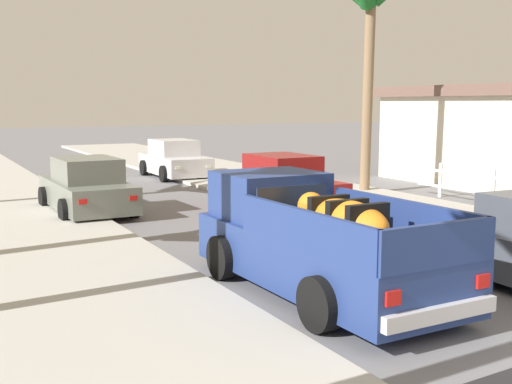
{
  "coord_description": "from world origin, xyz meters",
  "views": [
    {
      "loc": [
        -6.44,
        -3.2,
        3.0
      ],
      "look_at": [
        -0.38,
        8.23,
        1.2
      ],
      "focal_mm": 44.73,
      "sensor_mm": 36.0,
      "label": 1
    }
  ],
  "objects_px": {
    "car_right_near": "(283,184)",
    "car_left_far": "(87,187)",
    "pickup_truck": "(314,241)",
    "car_left_near": "(174,160)"
  },
  "relations": [
    {
      "from": "car_right_near",
      "to": "car_left_far",
      "type": "relative_size",
      "value": 1.0
    },
    {
      "from": "car_left_near",
      "to": "car_left_far",
      "type": "xyz_separation_m",
      "value": [
        -5.19,
        -6.98,
        0.0
      ]
    },
    {
      "from": "pickup_truck",
      "to": "car_left_near",
      "type": "distance_m",
      "value": 16.52
    },
    {
      "from": "car_left_near",
      "to": "car_left_far",
      "type": "height_order",
      "value": "same"
    },
    {
      "from": "car_left_near",
      "to": "car_left_far",
      "type": "distance_m",
      "value": 8.7
    },
    {
      "from": "car_left_far",
      "to": "car_right_near",
      "type": "bearing_deg",
      "value": -18.9
    },
    {
      "from": "pickup_truck",
      "to": "car_left_near",
      "type": "relative_size",
      "value": 1.22
    },
    {
      "from": "car_right_near",
      "to": "car_left_far",
      "type": "bearing_deg",
      "value": 161.1
    },
    {
      "from": "pickup_truck",
      "to": "car_left_far",
      "type": "distance_m",
      "value": 9.24
    },
    {
      "from": "pickup_truck",
      "to": "car_left_far",
      "type": "height_order",
      "value": "pickup_truck"
    }
  ]
}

